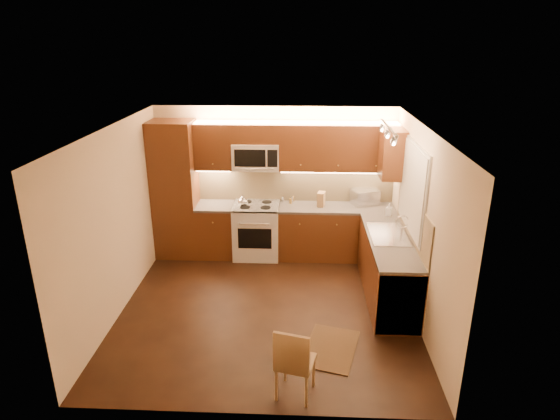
{
  "coord_description": "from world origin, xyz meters",
  "views": [
    {
      "loc": [
        0.44,
        -5.76,
        3.58
      ],
      "look_at": [
        0.15,
        0.55,
        1.25
      ],
      "focal_mm": 30.55,
      "sensor_mm": 36.0,
      "label": 1
    }
  ],
  "objects_px": {
    "soap_bottle": "(389,209)",
    "dining_chair": "(296,360)",
    "kettle": "(243,200)",
    "toaster_oven": "(365,197)",
    "stove": "(257,230)",
    "sink": "(389,230)",
    "microwave": "(256,156)",
    "knife_block": "(321,199)"
  },
  "relations": [
    {
      "from": "soap_bottle",
      "to": "dining_chair",
      "type": "distance_m",
      "value": 3.39
    },
    {
      "from": "kettle",
      "to": "dining_chair",
      "type": "relative_size",
      "value": 0.23
    },
    {
      "from": "kettle",
      "to": "toaster_oven",
      "type": "relative_size",
      "value": 0.47
    },
    {
      "from": "toaster_oven",
      "to": "dining_chair",
      "type": "bearing_deg",
      "value": -126.93
    },
    {
      "from": "knife_block",
      "to": "dining_chair",
      "type": "height_order",
      "value": "knife_block"
    },
    {
      "from": "toaster_oven",
      "to": "knife_block",
      "type": "relative_size",
      "value": 1.76
    },
    {
      "from": "toaster_oven",
      "to": "sink",
      "type": "bearing_deg",
      "value": -101.55
    },
    {
      "from": "soap_bottle",
      "to": "dining_chair",
      "type": "relative_size",
      "value": 0.23
    },
    {
      "from": "soap_bottle",
      "to": "dining_chair",
      "type": "bearing_deg",
      "value": -92.03
    },
    {
      "from": "stove",
      "to": "microwave",
      "type": "height_order",
      "value": "microwave"
    },
    {
      "from": "knife_block",
      "to": "dining_chair",
      "type": "bearing_deg",
      "value": -83.45
    },
    {
      "from": "stove",
      "to": "toaster_oven",
      "type": "bearing_deg",
      "value": 5.83
    },
    {
      "from": "sink",
      "to": "kettle",
      "type": "relative_size",
      "value": 4.36
    },
    {
      "from": "stove",
      "to": "kettle",
      "type": "distance_m",
      "value": 0.6
    },
    {
      "from": "sink",
      "to": "knife_block",
      "type": "xyz_separation_m",
      "value": [
        -0.92,
        1.18,
        0.04
      ]
    },
    {
      "from": "dining_chair",
      "to": "knife_block",
      "type": "bearing_deg",
      "value": 98.45
    },
    {
      "from": "soap_bottle",
      "to": "dining_chair",
      "type": "xyz_separation_m",
      "value": [
        -1.42,
        -3.02,
        -0.58
      ]
    },
    {
      "from": "soap_bottle",
      "to": "microwave",
      "type": "bearing_deg",
      "value": -169.31
    },
    {
      "from": "stove",
      "to": "knife_block",
      "type": "xyz_separation_m",
      "value": [
        1.08,
        0.05,
        0.56
      ]
    },
    {
      "from": "kettle",
      "to": "dining_chair",
      "type": "bearing_deg",
      "value": -83.5
    },
    {
      "from": "microwave",
      "to": "sink",
      "type": "height_order",
      "value": "microwave"
    },
    {
      "from": "kettle",
      "to": "soap_bottle",
      "type": "xyz_separation_m",
      "value": [
        2.34,
        -0.26,
        -0.02
      ]
    },
    {
      "from": "toaster_oven",
      "to": "dining_chair",
      "type": "xyz_separation_m",
      "value": [
        -1.1,
        -3.54,
        -0.61
      ]
    },
    {
      "from": "microwave",
      "to": "dining_chair",
      "type": "relative_size",
      "value": 0.9
    },
    {
      "from": "kettle",
      "to": "dining_chair",
      "type": "height_order",
      "value": "kettle"
    },
    {
      "from": "microwave",
      "to": "sink",
      "type": "xyz_separation_m",
      "value": [
        2.0,
        -1.26,
        -0.74
      ]
    },
    {
      "from": "sink",
      "to": "soap_bottle",
      "type": "xyz_separation_m",
      "value": [
        0.13,
        0.79,
        0.02
      ]
    },
    {
      "from": "kettle",
      "to": "knife_block",
      "type": "height_order",
      "value": "knife_block"
    },
    {
      "from": "knife_block",
      "to": "toaster_oven",
      "type": "bearing_deg",
      "value": 22.83
    },
    {
      "from": "stove",
      "to": "kettle",
      "type": "height_order",
      "value": "kettle"
    },
    {
      "from": "soap_bottle",
      "to": "toaster_oven",
      "type": "bearing_deg",
      "value": 144.76
    },
    {
      "from": "toaster_oven",
      "to": "dining_chair",
      "type": "relative_size",
      "value": 0.5
    },
    {
      "from": "stove",
      "to": "dining_chair",
      "type": "xyz_separation_m",
      "value": [
        0.71,
        -3.36,
        -0.04
      ]
    },
    {
      "from": "sink",
      "to": "knife_block",
      "type": "relative_size",
      "value": 3.61
    },
    {
      "from": "toaster_oven",
      "to": "kettle",
      "type": "bearing_deg",
      "value": 167.56
    },
    {
      "from": "kettle",
      "to": "microwave",
      "type": "bearing_deg",
      "value": 35.17
    },
    {
      "from": "stove",
      "to": "toaster_oven",
      "type": "distance_m",
      "value": 1.91
    },
    {
      "from": "kettle",
      "to": "toaster_oven",
      "type": "height_order",
      "value": "toaster_oven"
    },
    {
      "from": "sink",
      "to": "stove",
      "type": "bearing_deg",
      "value": 150.64
    },
    {
      "from": "stove",
      "to": "knife_block",
      "type": "height_order",
      "value": "knife_block"
    },
    {
      "from": "microwave",
      "to": "kettle",
      "type": "xyz_separation_m",
      "value": [
        -0.21,
        -0.21,
        -0.7
      ]
    },
    {
      "from": "microwave",
      "to": "soap_bottle",
      "type": "xyz_separation_m",
      "value": [
        2.13,
        -0.47,
        -0.72
      ]
    }
  ]
}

